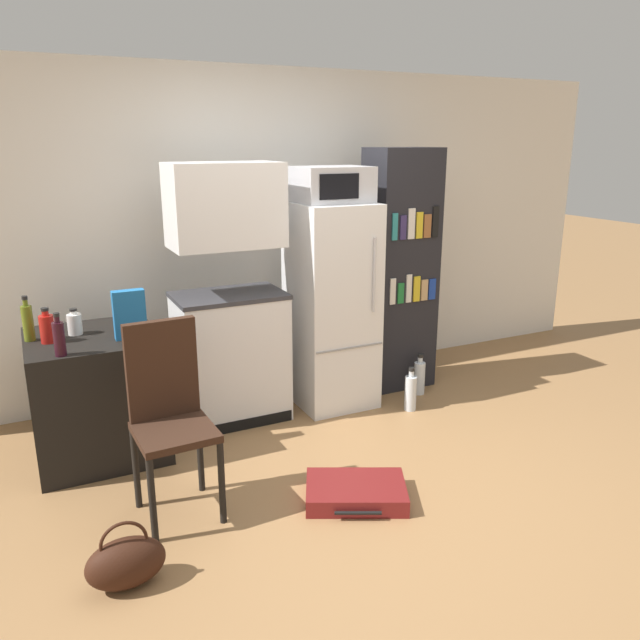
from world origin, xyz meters
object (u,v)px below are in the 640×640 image
at_px(kitchen_hutch, 229,308).
at_px(refrigerator, 331,306).
at_px(chair, 168,404).
at_px(water_bottle_front, 411,392).
at_px(side_table, 97,395).
at_px(bookshelf, 399,271).
at_px(cereal_box, 129,314).
at_px(bottle_olive_oil, 28,322).
at_px(bottle_ketchup_red, 47,328).
at_px(water_bottle_middle, 419,377).
at_px(microwave, 332,184).
at_px(suitcase_large_flat, 356,492).
at_px(bottle_milk_white, 75,324).
at_px(bottle_wine_dark, 59,338).
at_px(handbag, 126,562).

relative_size(kitchen_hutch, refrigerator, 1.19).
relative_size(chair, water_bottle_front, 3.09).
bearing_deg(side_table, bookshelf, 4.61).
distance_m(refrigerator, cereal_box, 1.54).
bearing_deg(bottle_olive_oil, cereal_box, -20.79).
height_order(bottle_ketchup_red, bottle_olive_oil, bottle_olive_oil).
bearing_deg(refrigerator, water_bottle_middle, -15.04).
bearing_deg(microwave, water_bottle_middle, -14.92).
height_order(cereal_box, water_bottle_front, cereal_box).
bearing_deg(suitcase_large_flat, bottle_milk_white, 160.73).
relative_size(bottle_ketchup_red, water_bottle_front, 0.63).
xyz_separation_m(bottle_milk_white, bottle_ketchup_red, (-0.16, -0.11, 0.02)).
relative_size(bottle_olive_oil, bottle_wine_dark, 1.12).
bearing_deg(bottle_olive_oil, water_bottle_front, -8.61).
xyz_separation_m(microwave, suitcase_large_flat, (-0.51, -1.32, -1.61)).
height_order(bottle_wine_dark, suitcase_large_flat, bottle_wine_dark).
bearing_deg(handbag, microwave, 39.49).
bearing_deg(water_bottle_middle, suitcase_large_flat, -136.91).
relative_size(bottle_olive_oil, water_bottle_front, 0.81).
xyz_separation_m(bottle_milk_white, handbag, (0.01, -1.46, -0.74)).
xyz_separation_m(bottle_olive_oil, cereal_box, (0.56, -0.21, 0.03)).
height_order(bookshelf, bottle_wine_dark, bookshelf).
bearing_deg(bookshelf, bottle_wine_dark, -168.69).
bearing_deg(water_bottle_front, cereal_box, 175.07).
bearing_deg(chair, kitchen_hutch, 53.36).
height_order(microwave, bottle_milk_white, microwave).
height_order(microwave, cereal_box, microwave).
relative_size(bottle_ketchup_red, chair, 0.20).
xyz_separation_m(side_table, chair, (0.28, -0.84, 0.22)).
distance_m(refrigerator, bookshelf, 0.70).
distance_m(kitchen_hutch, bottle_milk_white, 1.03).
xyz_separation_m(bookshelf, bottle_wine_dark, (-2.59, -0.52, -0.05)).
bearing_deg(refrigerator, suitcase_large_flat, -111.22).
bearing_deg(water_bottle_front, side_table, 171.42).
bearing_deg(microwave, bottle_olive_oil, -179.00).
height_order(refrigerator, cereal_box, refrigerator).
xyz_separation_m(side_table, bookshelf, (2.39, 0.19, 0.56)).
distance_m(side_table, bottle_ketchup_red, 0.55).
bearing_deg(cereal_box, side_table, 143.89).
xyz_separation_m(bottle_olive_oil, water_bottle_front, (2.53, -0.38, -0.77)).
distance_m(bottle_olive_oil, bottle_wine_dark, 0.41).
bearing_deg(water_bottle_front, bookshelf, 68.48).
xyz_separation_m(refrigerator, bookshelf, (0.66, 0.10, 0.19)).
distance_m(microwave, chair, 2.01).
xyz_separation_m(kitchen_hutch, bottle_wine_dark, (-1.14, -0.46, 0.07)).
height_order(chair, handbag, chair).
bearing_deg(handbag, side_table, 87.02).
relative_size(bottle_milk_white, chair, 0.16).
bearing_deg(cereal_box, kitchen_hutch, 22.52).
xyz_separation_m(bottle_olive_oil, bottle_wine_dark, (0.15, -0.38, -0.01)).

